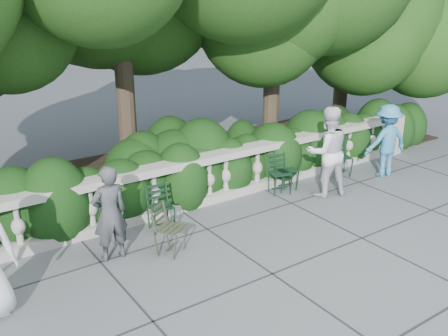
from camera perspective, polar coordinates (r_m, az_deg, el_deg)
ground at (r=8.64m, az=3.82°, el=-8.12°), size 90.00×90.00×0.00m
balustrade at (r=9.78m, az=-2.67°, el=-1.52°), size 12.00×0.44×1.00m
shrub_hedge at (r=10.92m, az=-5.99°, el=-2.00°), size 15.00×2.60×1.70m
chair_b at (r=8.88m, az=-6.79°, el=-7.40°), size 0.50×0.53×0.84m
chair_c at (r=8.73m, az=-12.35°, el=-8.26°), size 0.55×0.58×0.84m
chair_d at (r=10.62m, az=7.42°, el=-2.71°), size 0.53×0.56×0.84m
chair_e at (r=10.41m, az=6.67°, el=-3.15°), size 0.56×0.59×0.84m
chair_f at (r=11.61m, az=13.42°, el=-1.10°), size 0.58×0.60×0.84m
chair_weathered at (r=8.19m, az=-5.16°, el=-9.83°), size 0.63×0.64×0.84m
person_woman_grey at (r=7.91m, az=-12.96°, el=-5.10°), size 0.57×0.38×1.55m
person_casual_man at (r=10.30m, az=11.69°, el=1.83°), size 1.09×0.96×1.86m
person_older_blue at (r=11.77m, az=18.05°, el=2.98°), size 1.16×0.81×1.65m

